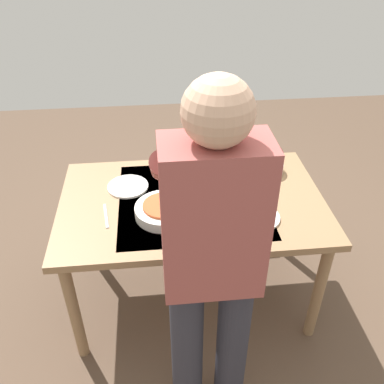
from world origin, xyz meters
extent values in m
plane|color=brown|center=(0.00, 0.00, 0.00)|extent=(6.00, 6.00, 0.00)
cube|color=#93704C|center=(0.00, 0.00, 0.72)|extent=(1.43, 0.89, 0.04)
cube|color=#C6AD89|center=(0.00, 0.00, 0.74)|extent=(0.79, 0.75, 0.00)
cylinder|color=#93704C|center=(-0.64, -0.37, 0.35)|extent=(0.06, 0.06, 0.70)
cylinder|color=#93704C|center=(0.64, -0.37, 0.35)|extent=(0.06, 0.06, 0.70)
cylinder|color=#93704C|center=(-0.64, 0.37, 0.35)|extent=(0.06, 0.06, 0.70)
cylinder|color=#93704C|center=(0.64, 0.37, 0.35)|extent=(0.06, 0.06, 0.70)
cube|color=brown|center=(-0.29, -0.74, 0.45)|extent=(0.40, 0.40, 0.04)
cube|color=#93704C|center=(-0.29, -0.92, 0.70)|extent=(0.40, 0.04, 0.45)
cylinder|color=#93704C|center=(-0.46, -0.91, 0.23)|extent=(0.04, 0.04, 0.43)
cylinder|color=#93704C|center=(-0.12, -0.91, 0.23)|extent=(0.04, 0.04, 0.43)
cylinder|color=#93704C|center=(-0.46, -0.57, 0.23)|extent=(0.04, 0.04, 0.43)
cylinder|color=#93704C|center=(-0.12, -0.57, 0.23)|extent=(0.04, 0.04, 0.43)
cylinder|color=#2D2D38|center=(0.10, 0.72, 0.44)|extent=(0.14, 0.14, 0.88)
cylinder|color=#2D2D38|center=(-0.10, 0.72, 0.44)|extent=(0.14, 0.14, 0.88)
cube|color=#9E4C47|center=(0.00, 0.72, 1.18)|extent=(0.36, 0.20, 0.60)
sphere|color=tan|center=(0.00, 0.72, 1.58)|extent=(0.22, 0.22, 0.22)
cylinder|color=#9E4C47|center=(0.17, 0.49, 1.25)|extent=(0.08, 0.52, 0.40)
cylinder|color=#9E4C47|center=(-0.17, 0.49, 1.25)|extent=(0.08, 0.52, 0.40)
cylinder|color=black|center=(-0.25, -0.23, 0.84)|extent=(0.07, 0.07, 0.20)
cylinder|color=black|center=(-0.25, -0.23, 0.98)|extent=(0.03, 0.03, 0.08)
cylinder|color=black|center=(-0.25, -0.23, 1.03)|extent=(0.03, 0.03, 0.02)
cylinder|color=white|center=(-0.12, 0.07, 0.74)|extent=(0.06, 0.06, 0.01)
cylinder|color=white|center=(-0.12, 0.07, 0.78)|extent=(0.01, 0.01, 0.07)
cone|color=white|center=(-0.12, 0.07, 0.85)|extent=(0.07, 0.07, 0.07)
cylinder|color=beige|center=(-0.12, 0.07, 0.83)|extent=(0.03, 0.03, 0.03)
cylinder|color=silver|center=(-0.29, -0.12, 0.78)|extent=(0.07, 0.07, 0.09)
cylinder|color=silver|center=(-0.09, 0.33, 0.78)|extent=(0.07, 0.07, 0.09)
cylinder|color=white|center=(0.16, 0.12, 0.77)|extent=(0.30, 0.30, 0.05)
cylinder|color=#C6562D|center=(0.16, 0.12, 0.79)|extent=(0.22, 0.22, 0.03)
cylinder|color=white|center=(-0.48, -0.23, 0.77)|extent=(0.18, 0.18, 0.05)
cylinder|color=#4C843D|center=(-0.48, -0.23, 0.79)|extent=(0.13, 0.13, 0.03)
cylinder|color=white|center=(-0.32, 0.19, 0.74)|extent=(0.23, 0.23, 0.01)
cylinder|color=white|center=(0.35, -0.15, 0.74)|extent=(0.23, 0.23, 0.01)
cube|color=silver|center=(0.46, 0.10, 0.74)|extent=(0.04, 0.20, 0.00)
cube|color=silver|center=(-0.05, -0.17, 0.74)|extent=(0.03, 0.18, 0.00)
camera|label=1|loc=(0.19, 1.81, 2.08)|focal=39.07mm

